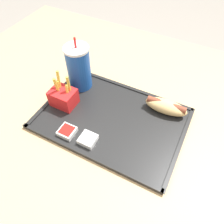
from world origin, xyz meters
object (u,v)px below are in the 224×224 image
object	(u,v)px
sauce_cup_mayo	(88,139)
sauce_cup_ketchup	(67,131)
soda_cup	(79,68)
hot_dog_far	(166,106)
fries_carton	(63,97)

from	to	relation	value
sauce_cup_mayo	sauce_cup_ketchup	size ratio (longest dim) A/B	1.00
soda_cup	sauce_cup_ketchup	size ratio (longest dim) A/B	4.08
hot_dog_far	fries_carton	xyz separation A→B (m)	(-0.31, -0.12, 0.01)
sauce_cup_mayo	fries_carton	bearing A→B (deg)	147.87
hot_dog_far	sauce_cup_mayo	world-z (taller)	hot_dog_far
hot_dog_far	sauce_cup_mayo	distance (m)	0.27
fries_carton	hot_dog_far	bearing A→B (deg)	21.32
soda_cup	sauce_cup_mayo	world-z (taller)	soda_cup
hot_dog_far	fries_carton	distance (m)	0.34
soda_cup	sauce_cup_ketchup	distance (m)	0.23
fries_carton	sauce_cup_ketchup	distance (m)	0.13
fries_carton	soda_cup	bearing A→B (deg)	89.80
hot_dog_far	fries_carton	size ratio (longest dim) A/B	1.18
sauce_cup_ketchup	hot_dog_far	bearing A→B (deg)	43.20
sauce_cup_mayo	sauce_cup_ketchup	bearing A→B (deg)	-176.03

